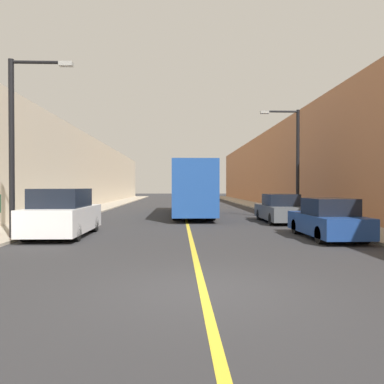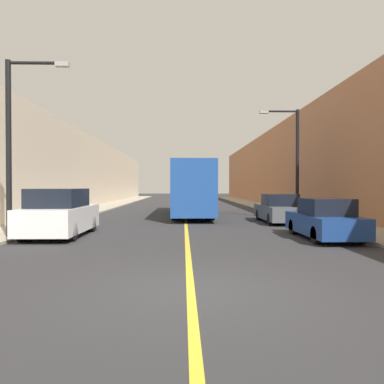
{
  "view_description": "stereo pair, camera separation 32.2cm",
  "coord_description": "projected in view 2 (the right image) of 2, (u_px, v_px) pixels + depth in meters",
  "views": [
    {
      "loc": [
        -0.46,
        -7.03,
        1.98
      ],
      "look_at": [
        0.47,
        18.74,
        1.6
      ],
      "focal_mm": 35.0,
      "sensor_mm": 36.0,
      "label": 1
    },
    {
      "loc": [
        -0.14,
        -7.04,
        1.98
      ],
      "look_at": [
        0.47,
        18.74,
        1.6
      ],
      "focal_mm": 35.0,
      "sensor_mm": 36.0,
      "label": 2
    }
  ],
  "objects": [
    {
      "name": "sidewalk_left",
      "position": [
        108.0,
        206.0,
        36.88
      ],
      "size": [
        2.58,
        72.0,
        0.11
      ],
      "primitive_type": "cube",
      "color": "#A89E8C",
      "rests_on": "ground"
    },
    {
      "name": "parked_suv_left",
      "position": [
        60.0,
        214.0,
        14.85
      ],
      "size": [
        2.03,
        4.64,
        1.9
      ],
      "color": "silver",
      "rests_on": "ground"
    },
    {
      "name": "building_row_right",
      "position": [
        293.0,
        167.0,
        37.26
      ],
      "size": [
        4.0,
        72.0,
        7.92
      ],
      "primitive_type": "cube",
      "color": "#B2724C",
      "rests_on": "ground"
    },
    {
      "name": "street_lamp_left",
      "position": [
        14.0,
        136.0,
        13.77
      ],
      "size": [
        2.34,
        0.24,
        6.52
      ],
      "color": "black",
      "rests_on": "sidewalk_left"
    },
    {
      "name": "street_lamp_right",
      "position": [
        294.0,
        156.0,
        21.98
      ],
      "size": [
        2.34,
        0.24,
        6.39
      ],
      "color": "black",
      "rests_on": "sidewalk_right"
    },
    {
      "name": "sidewalk_right",
      "position": [
        261.0,
        206.0,
        37.23
      ],
      "size": [
        2.58,
        72.0,
        0.11
      ],
      "primitive_type": "cube",
      "color": "#A89E8C",
      "rests_on": "ground"
    },
    {
      "name": "building_row_left",
      "position": [
        74.0,
        172.0,
        36.75
      ],
      "size": [
        4.0,
        72.0,
        6.84
      ],
      "primitive_type": "cube",
      "color": "beige",
      "rests_on": "ground"
    },
    {
      "name": "bus",
      "position": [
        192.0,
        188.0,
        25.65
      ],
      "size": [
        2.5,
        12.31,
        3.48
      ],
      "color": "#1E4793",
      "rests_on": "ground"
    },
    {
      "name": "ground_plane",
      "position": [
        191.0,
        291.0,
        7.07
      ],
      "size": [
        200.0,
        200.0,
        0.0
      ],
      "primitive_type": "plane",
      "color": "#2D2D30"
    },
    {
      "name": "car_right_mid",
      "position": [
        279.0,
        210.0,
        20.59
      ],
      "size": [
        1.81,
        4.74,
        1.57
      ],
      "color": "#51565B",
      "rests_on": "ground"
    },
    {
      "name": "road_center_line",
      "position": [
        185.0,
        206.0,
        37.06
      ],
      "size": [
        0.16,
        72.0,
        0.01
      ],
      "primitive_type": "cube",
      "color": "gold",
      "rests_on": "ground"
    },
    {
      "name": "car_right_near",
      "position": [
        324.0,
        221.0,
        14.13
      ],
      "size": [
        1.76,
        4.32,
        1.54
      ],
      "color": "navy",
      "rests_on": "ground"
    }
  ]
}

